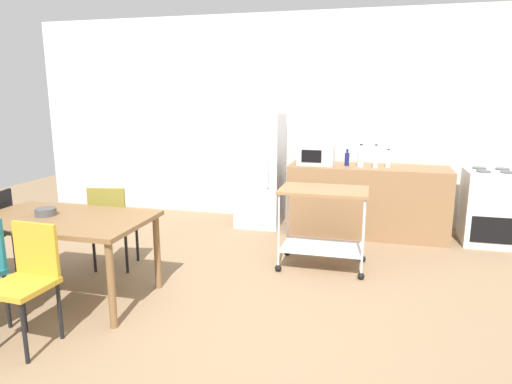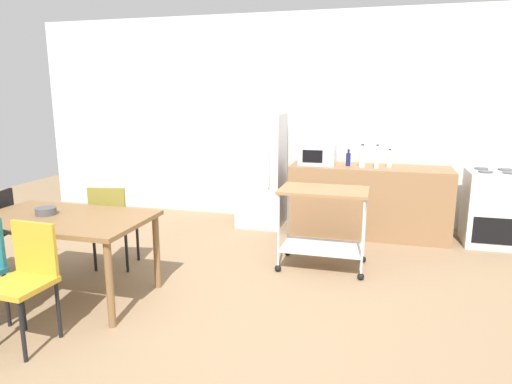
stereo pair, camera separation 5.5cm
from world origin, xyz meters
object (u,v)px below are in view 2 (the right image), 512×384
Objects in this scene: bottle_sesame_oil at (348,159)px; bottle_olive_oil at (377,158)px; chair_mustard at (25,276)px; microwave at (317,155)px; dining_table at (63,225)px; refrigerator at (261,170)px; bottle_wine at (389,160)px; stove_oven at (491,208)px; fruit_bowl at (46,211)px; bottle_sparkling_water at (362,158)px; chair_olive at (113,221)px; kitchen_cart at (323,215)px.

bottle_olive_oil reaches higher than bottle_sesame_oil.
microwave is (1.66, 3.34, 0.51)m from chair_mustard.
dining_table is 3.23m from microwave.
refrigerator is at bearing 172.57° from bottle_olive_oil.
microwave is at bearing -179.24° from bottle_wine.
stove_oven is at bearing 1.06° from bottle_sesame_oil.
bottle_olive_oil is 3.77m from fruit_bowl.
stove_oven is 3.15× the size of bottle_olive_oil.
microwave is at bearing 54.15° from dining_table.
dining_table is at bearing 110.11° from chair_mustard.
bottle_sparkling_water is at bearing -7.16° from refrigerator.
dining_table is 3.83m from bottle_wine.
bottle_sparkling_water is (-1.55, -0.09, 0.57)m from stove_oven.
bottle_sparkling_water reaches higher than bottle_sesame_oil.
chair_olive is 3.10× the size of bottle_sparkling_water.
dining_table is at bearing -148.17° from kitchen_cart.
dining_table is 7.08× the size of bottle_sesame_oil.
refrigerator reaches higher than chair_olive.
chair_mustard reaches higher than fruit_bowl.
bottle_olive_oil reaches higher than chair_olive.
bottle_sparkling_water is at bearing 58.78° from chair_mustard.
dining_table is 2.93m from refrigerator.
bottle_olive_oil is (1.53, -0.20, 0.25)m from refrigerator.
stove_oven is 1.81m from bottle_sesame_oil.
bottle_sesame_oil reaches higher than stove_oven.
bottle_sesame_oil is 0.18m from bottle_sparkling_water.
kitchen_cart is (2.11, 0.60, 0.05)m from chair_olive.
bottle_olive_oil is (2.41, 3.24, 0.50)m from chair_mustard.
bottle_sparkling_water is 0.98× the size of bottle_olive_oil.
bottle_olive_oil reaches higher than fruit_bowl.
kitchen_cart is at bearing -96.65° from bottle_sesame_oil.
chair_mustard reaches higher than dining_table.
kitchen_cart is at bearing 31.83° from dining_table.
refrigerator reaches higher than kitchen_cart.
stove_oven is (3.98, 1.91, -0.07)m from chair_olive.
kitchen_cart is (1.90, 2.05, 0.05)m from chair_mustard.
bottle_sparkling_water is at bearing -153.84° from chair_olive.
chair_olive is 0.97× the size of stove_oven.
microwave is at bearing -7.91° from refrigerator.
fruit_bowl is at bearing -115.57° from refrigerator.
refrigerator is 1.70× the size of kitchen_cart.
kitchen_cart is 1.37m from bottle_olive_oil.
dining_table is at bearing -131.22° from bottle_sesame_oil.
chair_olive is 4.94× the size of fruit_bowl.
kitchen_cart is at bearing -104.73° from bottle_sparkling_water.
chair_olive is 4.41m from stove_oven.
refrigerator is 1.56m from bottle_olive_oil.
refrigerator reaches higher than bottle_sparkling_water.
refrigerator is 0.83m from microwave.
bottle_wine is (1.68, -0.10, 0.21)m from refrigerator.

